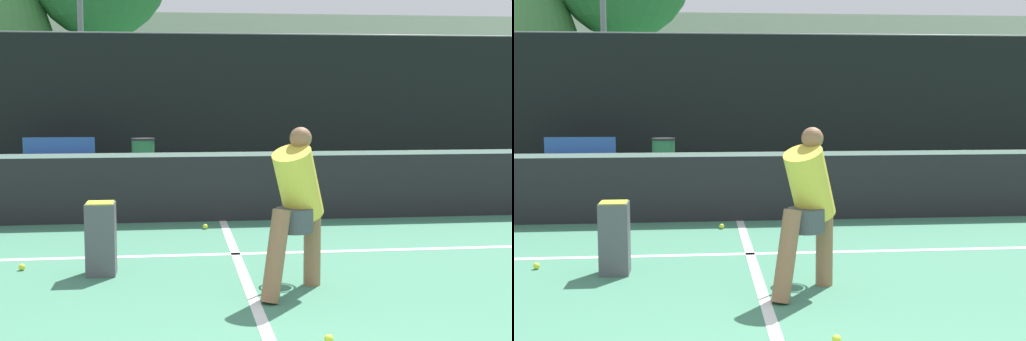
# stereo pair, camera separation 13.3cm
# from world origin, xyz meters

# --- Properties ---
(court_service_line) EXTENTS (8.25, 0.10, 0.01)m
(court_service_line) POSITION_xyz_m (0.00, 5.06, 0.00)
(court_service_line) COLOR white
(court_service_line) RESTS_ON ground
(court_center_mark) EXTENTS (0.10, 5.37, 0.01)m
(court_center_mark) POSITION_xyz_m (0.00, 4.40, 0.00)
(court_center_mark) COLOR white
(court_center_mark) RESTS_ON ground
(net) EXTENTS (11.09, 0.09, 1.07)m
(net) POSITION_xyz_m (0.00, 7.08, 0.51)
(net) COLOR slate
(net) RESTS_ON ground
(fence_back) EXTENTS (24.00, 0.06, 3.03)m
(fence_back) POSITION_xyz_m (0.00, 13.07, 1.51)
(fence_back) COLOR black
(fence_back) RESTS_ON ground
(player_practicing) EXTENTS (0.75, 1.20, 1.47)m
(player_practicing) POSITION_xyz_m (0.40, 3.54, 0.78)
(player_practicing) COLOR #8C6042
(player_practicing) RESTS_ON ground
(tennis_ball_scattered_0) EXTENTS (0.07, 0.07, 0.07)m
(tennis_ball_scattered_0) POSITION_xyz_m (-2.17, 4.60, 0.03)
(tennis_ball_scattered_0) COLOR #D1E033
(tennis_ball_scattered_0) RESTS_ON ground
(tennis_ball_scattered_5) EXTENTS (0.07, 0.07, 0.07)m
(tennis_ball_scattered_5) POSITION_xyz_m (0.41, 2.22, 0.03)
(tennis_ball_scattered_5) COLOR #D1E033
(tennis_ball_scattered_5) RESTS_ON ground
(tennis_ball_scattered_6) EXTENTS (0.07, 0.07, 0.07)m
(tennis_ball_scattered_6) POSITION_xyz_m (-0.26, 6.53, 0.03)
(tennis_ball_scattered_6) COLOR #D1E033
(tennis_ball_scattered_6) RESTS_ON ground
(ball_hopper) EXTENTS (0.28, 0.28, 0.71)m
(ball_hopper) POSITION_xyz_m (-1.37, 4.35, 0.37)
(ball_hopper) COLOR #4C4C51
(ball_hopper) RESTS_ON ground
(courtside_bench) EXTENTS (1.42, 0.41, 0.86)m
(courtside_bench) POSITION_xyz_m (-2.93, 11.88, 0.46)
(courtside_bench) COLOR #2D519E
(courtside_bench) RESTS_ON ground
(trash_bin) EXTENTS (0.46, 0.46, 0.86)m
(trash_bin) POSITION_xyz_m (-1.25, 11.57, 0.43)
(trash_bin) COLOR #28603D
(trash_bin) RESTS_ON ground
(parked_car) EXTENTS (1.77, 4.33, 1.39)m
(parked_car) POSITION_xyz_m (3.27, 16.44, 0.59)
(parked_car) COLOR navy
(parked_car) RESTS_ON ground
(tree_mid) EXTENTS (3.10, 3.10, 3.62)m
(tree_mid) POSITION_xyz_m (-5.24, 22.23, 3.13)
(tree_mid) COLOR brown
(tree_mid) RESTS_ON ground
(building_far) EXTENTS (36.00, 2.40, 5.31)m
(building_far) POSITION_xyz_m (0.00, 31.38, 2.65)
(building_far) COLOR beige
(building_far) RESTS_ON ground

